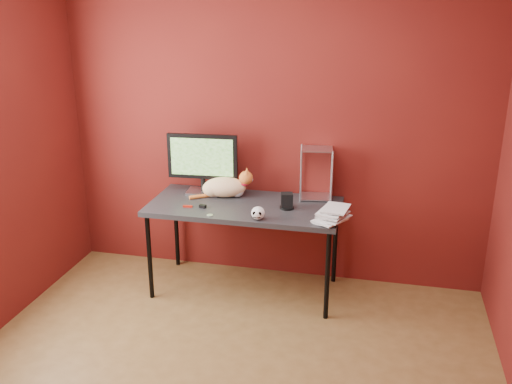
% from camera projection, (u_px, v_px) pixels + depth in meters
% --- Properties ---
extents(room, '(3.52, 3.52, 2.61)m').
position_uv_depth(room, '(208.00, 171.00, 2.96)').
color(room, brown).
rests_on(room, ground).
extents(desk, '(1.50, 0.70, 0.75)m').
position_uv_depth(desk, '(245.00, 210.00, 4.50)').
color(desk, black).
rests_on(desk, ground).
extents(monitor, '(0.58, 0.20, 0.50)m').
position_uv_depth(monitor, '(202.00, 161.00, 4.65)').
color(monitor, '#AFAFB4').
rests_on(monitor, desk).
extents(cat, '(0.49, 0.26, 0.24)m').
position_uv_depth(cat, '(225.00, 187.00, 4.63)').
color(cat, orange).
rests_on(cat, desk).
extents(skull_mug, '(0.10, 0.10, 0.10)m').
position_uv_depth(skull_mug, '(258.00, 213.00, 4.16)').
color(skull_mug, silver).
rests_on(skull_mug, desk).
extents(speaker, '(0.11, 0.11, 0.13)m').
position_uv_depth(speaker, '(287.00, 201.00, 4.38)').
color(speaker, black).
rests_on(speaker, desk).
extents(book_stack, '(0.27, 0.29, 1.18)m').
position_uv_depth(book_stack, '(325.00, 140.00, 4.01)').
color(book_stack, beige).
rests_on(book_stack, desk).
extents(wire_rack, '(0.27, 0.23, 0.42)m').
position_uv_depth(wire_rack, '(316.00, 173.00, 4.55)').
color(wire_rack, '#AFAFB4').
rests_on(wire_rack, desk).
extents(pocket_knife, '(0.07, 0.03, 0.01)m').
position_uv_depth(pocket_knife, '(188.00, 206.00, 4.42)').
color(pocket_knife, '#A2180C').
rests_on(pocket_knife, desk).
extents(black_gadget, '(0.06, 0.04, 0.02)m').
position_uv_depth(black_gadget, '(203.00, 206.00, 4.41)').
color(black_gadget, black).
rests_on(black_gadget, desk).
extents(washer, '(0.05, 0.05, 0.00)m').
position_uv_depth(washer, '(210.00, 215.00, 4.26)').
color(washer, '#AFAFB4').
rests_on(washer, desk).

